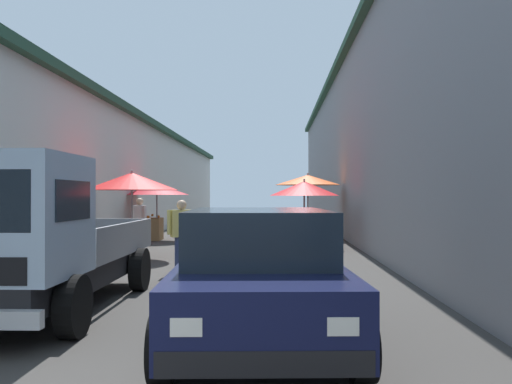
# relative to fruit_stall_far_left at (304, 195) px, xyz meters

# --- Properties ---
(ground) EXTENTS (90.00, 90.00, 0.00)m
(ground) POSITION_rel_fruit_stall_far_left_xyz_m (-1.74, 2.21, -1.63)
(ground) COLOR #3D3A38
(building_left_whitewash) EXTENTS (49.80, 7.50, 4.71)m
(building_left_whitewash) POSITION_rel_fruit_stall_far_left_xyz_m (0.51, 9.55, 0.73)
(building_left_whitewash) COLOR silver
(building_left_whitewash) RESTS_ON ground
(building_right_concrete) EXTENTS (49.80, 7.50, 6.81)m
(building_right_concrete) POSITION_rel_fruit_stall_far_left_xyz_m (0.51, -5.12, 1.78)
(building_right_concrete) COLOR gray
(building_right_concrete) RESTS_ON ground
(fruit_stall_far_left) EXTENTS (2.16, 2.16, 2.13)m
(fruit_stall_far_left) POSITION_rel_fruit_stall_far_left_xyz_m (0.00, 0.00, 0.00)
(fruit_stall_far_left) COLOR #9E9EA3
(fruit_stall_far_left) RESTS_ON ground
(fruit_stall_mid_lane) EXTENTS (2.31, 2.31, 2.10)m
(fruit_stall_mid_lane) POSITION_rel_fruit_stall_far_left_xyz_m (2.39, 5.18, -0.06)
(fruit_stall_mid_lane) COLOR #9E9EA3
(fruit_stall_mid_lane) RESTS_ON ground
(fruit_stall_far_right) EXTENTS (2.43, 2.43, 2.45)m
(fruit_stall_far_right) POSITION_rel_fruit_stall_far_left_xyz_m (3.24, -0.31, 0.25)
(fruit_stall_far_right) COLOR #9E9EA3
(fruit_stall_far_right) RESTS_ON ground
(fruit_stall_near_left) EXTENTS (2.37, 2.37, 2.28)m
(fruit_stall_near_left) POSITION_rel_fruit_stall_far_left_xyz_m (-3.11, 4.61, 0.05)
(fruit_stall_near_left) COLOR #9E9EA3
(fruit_stall_near_left) RESTS_ON ground
(hatchback_car) EXTENTS (4.00, 2.10, 1.45)m
(hatchback_car) POSITION_rel_fruit_stall_far_left_xyz_m (-10.88, 1.07, -0.90)
(hatchback_car) COLOR #0F1438
(hatchback_car) RESTS_ON ground
(delivery_truck) EXTENTS (4.94, 2.00, 2.08)m
(delivery_truck) POSITION_rel_fruit_stall_far_left_xyz_m (-10.20, 4.03, -0.59)
(delivery_truck) COLOR black
(delivery_truck) RESTS_ON ground
(vendor_by_crates) EXTENTS (0.47, 0.45, 1.54)m
(vendor_by_crates) POSITION_rel_fruit_stall_far_left_xyz_m (-1.40, 4.81, -0.76)
(vendor_by_crates) COLOR #232328
(vendor_by_crates) RESTS_ON ground
(vendor_in_shade) EXTENTS (0.37, 0.56, 1.52)m
(vendor_in_shade) POSITION_rel_fruit_stall_far_left_xyz_m (-5.69, 2.84, -0.77)
(vendor_in_shade) COLOR navy
(vendor_in_shade) RESTS_ON ground
(plastic_stool) EXTENTS (0.30, 0.30, 0.43)m
(plastic_stool) POSITION_rel_fruit_stall_far_left_xyz_m (-5.58, 0.00, -1.31)
(plastic_stool) COLOR #1E8C3F
(plastic_stool) RESTS_ON ground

